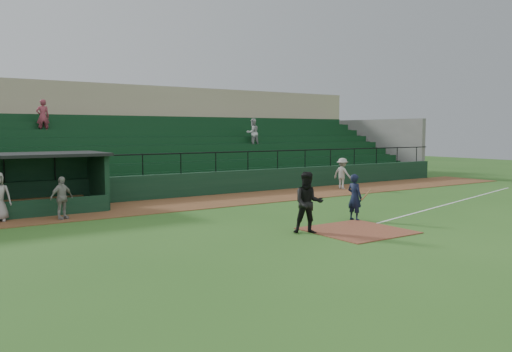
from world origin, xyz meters
TOP-DOWN VIEW (x-y plane):
  - ground at (0.00, 0.00)m, footprint 90.00×90.00m
  - warning_track at (0.00, 8.00)m, footprint 40.00×4.00m
  - home_plate_dirt at (0.00, -1.00)m, footprint 3.00×3.00m
  - foul_line at (8.00, 1.20)m, footprint 17.49×4.44m
  - stadium_structure at (-0.00, 16.46)m, footprint 38.00×13.08m
  - batter_at_plate at (1.40, 0.54)m, footprint 1.02×0.70m
  - umpire at (-1.64, -0.42)m, footprint 1.23×1.16m
  - runner at (8.13, 8.24)m, footprint 0.84×1.23m
  - dugout_player_a at (-7.58, 6.74)m, footprint 1.01×0.71m

SIDE VIEW (x-z plane):
  - ground at x=0.00m, z-range 0.00..0.00m
  - foul_line at x=8.00m, z-range 0.00..0.01m
  - warning_track at x=0.00m, z-range 0.00..0.03m
  - home_plate_dirt at x=0.00m, z-range 0.00..0.03m
  - dugout_player_a at x=-7.58m, z-range 0.03..1.63m
  - batter_at_plate at x=1.40m, z-range 0.00..1.73m
  - runner at x=8.13m, z-range 0.03..1.79m
  - umpire at x=-1.64m, z-range 0.00..2.00m
  - stadium_structure at x=0.00m, z-range -0.90..5.50m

